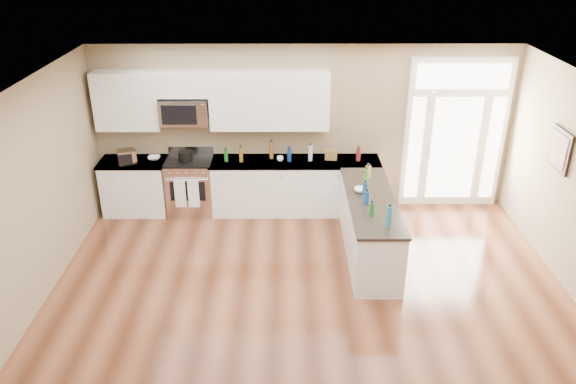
{
  "coord_description": "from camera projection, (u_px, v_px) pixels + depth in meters",
  "views": [
    {
      "loc": [
        -0.31,
        -5.0,
        4.49
      ],
      "look_at": [
        -0.28,
        2.0,
        1.16
      ],
      "focal_mm": 35.0,
      "sensor_mm": 36.0,
      "label": 1
    }
  ],
  "objects": [
    {
      "name": "wall_art_near",
      "position": [
        560.0,
        150.0,
        7.71
      ],
      "size": [
        0.05,
        0.58,
        0.58
      ],
      "color": "black",
      "rests_on": "room_shell"
    },
    {
      "name": "upper_cabinet_right",
      "position": [
        270.0,
        101.0,
        9.08
      ],
      "size": [
        1.94,
        0.33,
        0.95
      ],
      "primitive_type": "cube",
      "color": "white",
      "rests_on": "room_shell"
    },
    {
      "name": "back_cabinet_right",
      "position": [
        295.0,
        188.0,
        9.59
      ],
      "size": [
        2.85,
        0.66,
        0.94
      ],
      "color": "white",
      "rests_on": "ground"
    },
    {
      "name": "toaster_oven",
      "position": [
        127.0,
        157.0,
        9.19
      ],
      "size": [
        0.34,
        0.3,
        0.24
      ],
      "primitive_type": "cube",
      "rotation": [
        0.0,
        0.0,
        0.33
      ],
      "color": "silver",
      "rests_on": "back_cabinet_left"
    },
    {
      "name": "peninsula_cabinet",
      "position": [
        369.0,
        229.0,
        8.28
      ],
      "size": [
        0.69,
        2.32,
        0.94
      ],
      "color": "white",
      "rests_on": "ground"
    },
    {
      "name": "room_shell",
      "position": [
        316.0,
        227.0,
        5.71
      ],
      "size": [
        8.0,
        8.0,
        8.0
      ],
      "color": "#917E5C",
      "rests_on": "ground"
    },
    {
      "name": "counter_bottles",
      "position": [
        329.0,
        172.0,
        8.61
      ],
      "size": [
        2.39,
        2.45,
        0.29
      ],
      "color": "#19591E",
      "rests_on": "back_cabinet_right"
    },
    {
      "name": "bowl_peninsula",
      "position": [
        360.0,
        190.0,
        8.25
      ],
      "size": [
        0.2,
        0.2,
        0.06
      ],
      "primitive_type": "imported",
      "rotation": [
        0.0,
        0.0,
        0.06
      ],
      "color": "white",
      "rests_on": "peninsula_cabinet"
    },
    {
      "name": "entry_door",
      "position": [
        455.0,
        134.0,
        9.46
      ],
      "size": [
        1.7,
        0.1,
        2.6
      ],
      "color": "white",
      "rests_on": "ground"
    },
    {
      "name": "microwave",
      "position": [
        185.0,
        111.0,
        9.11
      ],
      "size": [
        0.78,
        0.41,
        0.42
      ],
      "color": "silver",
      "rests_on": "room_shell"
    },
    {
      "name": "bowl_left",
      "position": [
        154.0,
        158.0,
        9.4
      ],
      "size": [
        0.23,
        0.23,
        0.05
      ],
      "primitive_type": "imported",
      "rotation": [
        0.0,
        0.0,
        0.13
      ],
      "color": "white",
      "rests_on": "back_cabinet_left"
    },
    {
      "name": "stockpot",
      "position": [
        185.0,
        156.0,
        9.29
      ],
      "size": [
        0.31,
        0.31,
        0.18
      ],
      "primitive_type": "cylinder",
      "rotation": [
        0.0,
        0.0,
        0.4
      ],
      "color": "black",
      "rests_on": "kitchen_range"
    },
    {
      "name": "back_cabinet_left",
      "position": [
        136.0,
        188.0,
        9.57
      ],
      "size": [
        1.1,
        0.66,
        0.94
      ],
      "color": "white",
      "rests_on": "ground"
    },
    {
      "name": "kitchen_range",
      "position": [
        191.0,
        186.0,
        9.56
      ],
      "size": [
        0.77,
        0.69,
        1.08
      ],
      "color": "silver",
      "rests_on": "ground"
    },
    {
      "name": "upper_cabinet_left",
      "position": [
        127.0,
        101.0,
        9.07
      ],
      "size": [
        1.04,
        0.33,
        0.95
      ],
      "primitive_type": "cube",
      "color": "white",
      "rests_on": "room_shell"
    },
    {
      "name": "cup_counter",
      "position": [
        280.0,
        159.0,
        9.32
      ],
      "size": [
        0.12,
        0.12,
        0.08
      ],
      "primitive_type": "imported",
      "rotation": [
        0.0,
        0.0,
        0.17
      ],
      "color": "white",
      "rests_on": "back_cabinet_right"
    },
    {
      "name": "ground",
      "position": [
        313.0,
        357.0,
        6.44
      ],
      "size": [
        8.0,
        8.0,
        0.0
      ],
      "primitive_type": "plane",
      "color": "#4C2515"
    },
    {
      "name": "cardboard_box",
      "position": [
        331.0,
        154.0,
        9.39
      ],
      "size": [
        0.21,
        0.17,
        0.16
      ],
      "primitive_type": "cube",
      "rotation": [
        0.0,
        0.0,
        -0.12
      ],
      "color": "brown",
      "rests_on": "back_cabinet_right"
    },
    {
      "name": "upper_cabinet_short",
      "position": [
        183.0,
        84.0,
        8.95
      ],
      "size": [
        0.82,
        0.33,
        0.4
      ],
      "primitive_type": "cube",
      "color": "white",
      "rests_on": "room_shell"
    }
  ]
}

